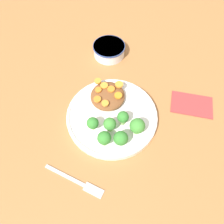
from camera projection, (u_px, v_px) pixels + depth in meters
ground_plane at (112, 118)px, 0.70m from camera, size 4.00×4.00×0.00m
plate at (112, 116)px, 0.69m from camera, size 0.29×0.29×0.03m
dip_bowl at (109, 50)px, 0.83m from camera, size 0.12×0.12×0.04m
stew_mound at (108, 96)px, 0.71m from camera, size 0.11×0.12×0.03m
broccoli_floret_0 at (104, 138)px, 0.61m from camera, size 0.04×0.04×0.05m
broccoli_floret_1 at (110, 124)px, 0.63m from camera, size 0.04×0.04×0.05m
broccoli_floret_2 at (137, 126)px, 0.62m from camera, size 0.05×0.05×0.06m
broccoli_floret_3 at (123, 117)px, 0.65m from camera, size 0.04×0.04×0.05m
broccoli_floret_4 at (93, 123)px, 0.63m from camera, size 0.04×0.04×0.05m
broccoli_floret_5 at (121, 138)px, 0.61m from camera, size 0.04×0.04×0.05m
carrot_slice_0 at (105, 103)px, 0.67m from camera, size 0.02×0.02×0.01m
carrot_slice_1 at (104, 85)px, 0.71m from camera, size 0.03×0.03×0.00m
carrot_slice_2 at (97, 99)px, 0.68m from camera, size 0.02×0.02×0.01m
carrot_slice_3 at (111, 89)px, 0.70m from camera, size 0.02×0.02×0.01m
carrot_slice_4 at (118, 96)px, 0.69m from camera, size 0.02×0.02×0.01m
carrot_slice_5 at (98, 81)px, 0.72m from camera, size 0.02×0.02×0.01m
carrot_slice_6 at (119, 84)px, 0.71m from camera, size 0.03×0.03×0.01m
carrot_slice_7 at (98, 90)px, 0.70m from camera, size 0.02×0.02×0.01m
fork at (79, 183)px, 0.59m from camera, size 0.18×0.07×0.01m
napkin at (192, 104)px, 0.73m from camera, size 0.14×0.10×0.01m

